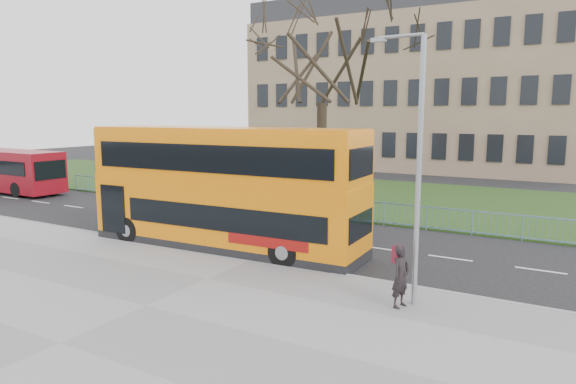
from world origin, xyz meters
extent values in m
plane|color=black|center=(0.00, 0.00, 0.00)|extent=(120.00, 120.00, 0.00)
cube|color=slate|center=(0.00, -6.75, 0.06)|extent=(80.00, 10.50, 0.12)
cube|color=gray|center=(0.00, -1.55, 0.07)|extent=(80.00, 0.20, 0.14)
cube|color=#203A15|center=(0.00, 14.30, 0.04)|extent=(80.00, 15.40, 0.08)
cube|color=#846A54|center=(-5.00, 35.00, 7.00)|extent=(30.00, 15.00, 14.00)
cube|color=orange|center=(-1.98, -0.50, 1.42)|extent=(11.22, 3.05, 2.07)
cube|color=orange|center=(-1.98, -0.50, 2.63)|extent=(11.22, 3.05, 0.36)
cube|color=orange|center=(-1.98, -0.50, 3.74)|extent=(11.16, 2.99, 1.86)
cube|color=black|center=(-1.30, -1.81, 1.50)|extent=(8.58, 0.35, 0.90)
cube|color=black|center=(-1.93, -1.81, 3.64)|extent=(10.24, 0.41, 1.01)
cylinder|color=black|center=(-5.91, -1.84, 0.55)|extent=(1.11, 0.34, 1.10)
cylinder|color=black|center=(1.29, -1.58, 0.55)|extent=(1.11, 0.34, 1.10)
cube|color=maroon|center=(-24.23, 4.00, 1.50)|extent=(10.71, 2.58, 2.62)
cylinder|color=black|center=(-20.85, 2.83, 0.49)|extent=(0.97, 0.27, 0.97)
imported|color=black|center=(5.98, -3.38, 0.98)|extent=(0.55, 0.71, 1.71)
cylinder|color=gray|center=(6.25, -3.00, 3.68)|extent=(0.14, 0.14, 7.12)
cylinder|color=gray|center=(5.63, -2.95, 7.24)|extent=(1.25, 0.19, 0.09)
cube|color=gray|center=(5.01, -2.90, 7.19)|extent=(0.41, 0.19, 0.11)
camera|label=1|loc=(9.94, -16.28, 5.27)|focal=32.00mm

